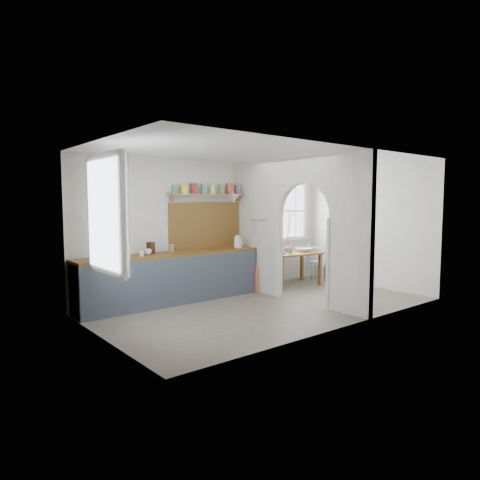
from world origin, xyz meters
TOP-DOWN VIEW (x-y plane):
  - floor at (0.00, 0.00)m, footprint 5.80×3.20m
  - ceiling at (0.00, 0.00)m, footprint 5.80×3.20m
  - walls at (0.00, 0.00)m, footprint 5.81×3.21m
  - partition at (0.70, 0.06)m, footprint 0.12×3.20m
  - kitchen_window at (-2.87, 0.00)m, footprint 0.10×1.16m
  - nook_window at (1.80, 1.56)m, footprint 1.76×0.10m
  - counter at (-1.13, 1.33)m, footprint 3.50×0.60m
  - sink at (-2.43, 1.30)m, footprint 0.40×0.40m
  - backsplash at (-0.20, 1.58)m, footprint 1.65×0.03m
  - shelf at (-0.20, 1.49)m, footprint 1.75×0.20m
  - pendant_lamp at (0.15, 1.15)m, footprint 0.26×0.26m
  - utensil_rail at (0.61, 0.90)m, footprint 0.02×0.50m
  - dining_table at (1.74, 1.08)m, footprint 1.25×0.93m
  - chair_left at (0.96, 1.10)m, footprint 0.52×0.52m
  - chair_right at (2.65, 1.14)m, footprint 0.49×0.49m
  - kettle at (0.34, 1.24)m, footprint 0.21×0.17m
  - mug_a at (-1.79, 1.16)m, footprint 0.12×0.12m
  - mug_b at (-1.58, 1.35)m, footprint 0.17×0.17m
  - knife_block at (-1.47, 1.45)m, footprint 0.11×0.14m
  - jar at (-1.05, 1.45)m, footprint 0.10×0.10m
  - towel_magenta at (0.58, 0.99)m, footprint 0.02×0.03m
  - towel_orange at (0.58, 0.94)m, footprint 0.02×0.03m
  - bowl at (2.03, 1.03)m, footprint 0.35×0.35m
  - table_cup at (1.55, 0.98)m, footprint 0.11×0.11m
  - plate at (1.36, 1.02)m, footprint 0.18×0.18m
  - vase at (1.81, 1.28)m, footprint 0.18×0.18m

SIDE VIEW (x-z plane):
  - floor at x=0.00m, z-range -0.01..0.01m
  - towel_orange at x=0.58m, z-range -0.02..0.52m
  - towel_magenta at x=0.58m, z-range 0.02..0.53m
  - dining_table at x=1.74m, z-range 0.00..0.71m
  - chair_right at x=2.65m, z-range 0.00..0.84m
  - chair_left at x=0.96m, z-range 0.00..0.88m
  - counter at x=-1.13m, z-range 0.01..0.91m
  - plate at x=1.36m, z-range 0.71..0.73m
  - bowl at x=2.03m, z-range 0.71..0.79m
  - table_cup at x=1.55m, z-range 0.71..0.81m
  - vase at x=1.81m, z-range 0.71..0.89m
  - sink at x=-2.43m, z-range 0.88..0.90m
  - mug_a at x=-1.79m, z-range 0.90..0.99m
  - mug_b at x=-1.58m, z-range 0.90..1.00m
  - jar at x=-1.05m, z-range 0.90..1.04m
  - knife_block at x=-1.47m, z-range 0.90..1.10m
  - kettle at x=0.34m, z-range 0.90..1.14m
  - walls at x=0.00m, z-range 0.00..2.60m
  - backsplash at x=-0.20m, z-range 0.90..1.80m
  - utensil_rail at x=0.61m, z-range 1.44..1.46m
  - partition at x=0.70m, z-range 0.15..2.75m
  - nook_window at x=1.80m, z-range 0.95..2.25m
  - kitchen_window at x=-2.87m, z-range 0.90..2.40m
  - pendant_lamp at x=0.15m, z-range 1.80..1.96m
  - shelf at x=-0.20m, z-range 1.90..2.11m
  - ceiling at x=0.00m, z-range 2.60..2.60m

